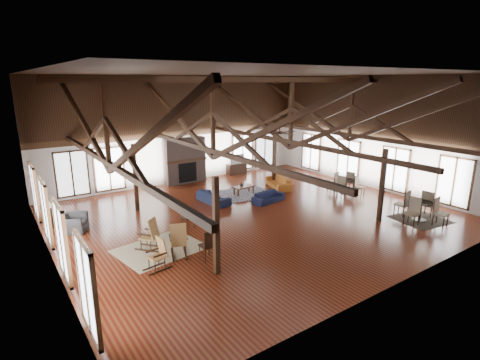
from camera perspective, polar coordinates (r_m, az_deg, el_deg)
floor at (r=16.52m, az=2.12°, el=-5.34°), size 16.00×16.00×0.00m
ceiling at (r=15.51m, az=2.34°, el=15.95°), size 16.00×14.00×0.02m
wall_back at (r=21.70m, az=-8.98°, el=7.52°), size 16.00×0.02×6.00m
wall_front at (r=11.08m, az=24.37°, el=-0.60°), size 16.00×0.02×6.00m
wall_left at (r=12.78m, az=-27.93°, el=0.90°), size 0.02×14.00×6.00m
wall_right at (r=21.45m, az=19.75°, el=6.75°), size 0.02×14.00×6.00m
roof_truss at (r=15.60m, az=2.26°, el=8.69°), size 15.60×14.07×3.14m
post_grid at (r=16.06m, az=2.17°, el=-0.23°), size 8.16×7.16×3.05m
fireplace at (r=21.69m, az=-8.42°, el=2.95°), size 2.50×0.69×2.60m
ceiling_fan at (r=15.17m, az=6.05°, el=7.32°), size 1.60×1.60×0.75m
sofa_navy_front at (r=18.22m, az=4.37°, el=-2.60°), size 1.80×0.92×0.50m
sofa_navy_left at (r=18.10m, az=-4.07°, el=-2.60°), size 2.00×0.89×0.57m
sofa_orange at (r=20.71m, az=5.88°, el=-0.34°), size 2.22×1.43×0.60m
coffee_table at (r=19.39m, az=0.58°, el=-1.09°), size 1.18×0.67×0.43m
vase at (r=19.29m, az=0.26°, el=-0.69°), size 0.23×0.23×0.20m
armchair at (r=16.06m, az=-24.03°, el=-6.03°), size 1.32×1.26×0.66m
side_table_lamp at (r=16.83m, az=-26.80°, el=-5.11°), size 0.43×0.43×1.10m
rocking_chair_a at (r=13.46m, az=-13.42°, el=-8.14°), size 0.92×0.98×1.14m
rocking_chair_b at (r=12.75m, az=-9.36°, el=-9.13°), size 0.77×1.04×1.20m
rocking_chair_c at (r=12.14m, az=-12.23°, el=-10.96°), size 0.86×0.54×1.03m
side_chair_a at (r=14.96m, az=-8.29°, el=-5.30°), size 0.50×0.50×1.01m
side_chair_b at (r=12.37m, az=-4.81°, el=-9.51°), size 0.46×0.46×1.05m
cafe_table_near at (r=17.45m, az=25.83°, el=-3.81°), size 2.19×2.19×1.13m
cafe_table_far at (r=20.28m, az=15.83°, el=-0.55°), size 2.00×2.00×1.02m
cup_near at (r=17.36m, az=25.57°, el=-2.83°), size 0.14×0.14×0.10m
cup_far at (r=20.26m, az=15.75°, el=0.23°), size 0.14×0.14×0.09m
tv_console at (r=23.73m, az=-0.54°, el=1.75°), size 1.29×0.48×0.64m
television at (r=23.59m, az=-0.58°, el=3.23°), size 1.06×0.18×0.61m
rug_tan at (r=13.62m, az=-12.09°, el=-10.22°), size 3.15×2.65×0.01m
rug_navy at (r=19.45m, az=0.15°, el=-2.17°), size 3.39×2.75×0.01m
rug_dark at (r=17.73m, az=25.78°, el=-5.42°), size 2.30×2.14×0.01m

